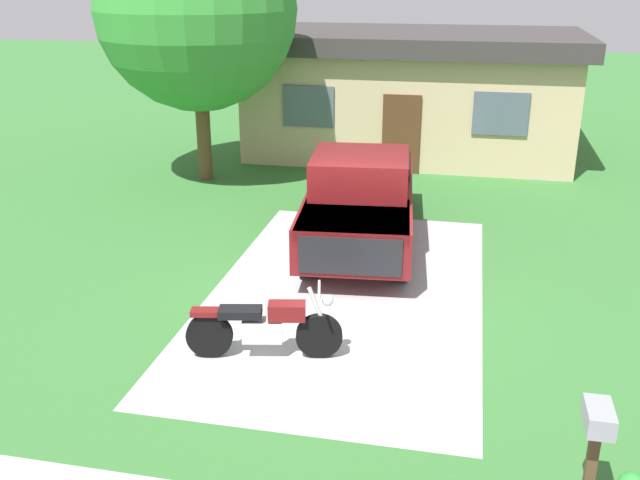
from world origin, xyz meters
name	(u,v)px	position (x,y,z in m)	size (l,w,h in m)	color
ground_plane	(347,293)	(0.00, 0.00, 0.00)	(80.00, 80.00, 0.00)	#336B30
driveway_pad	(347,293)	(0.00, 0.00, 0.00)	(4.53, 8.08, 0.01)	#A3A3A3
motorcycle	(265,327)	(-0.76, -2.34, 0.47)	(2.19, 0.80, 1.09)	black
pickup_truck	(361,195)	(-0.17, 2.54, 0.95)	(2.51, 5.78, 1.90)	black
mailbox	(596,432)	(3.27, -4.70, 0.98)	(0.26, 0.48, 1.26)	#4C3823
shade_tree	(196,9)	(-4.84, 6.21, 4.25)	(4.90, 4.90, 6.71)	brown
neighbor_house	(411,91)	(0.08, 10.36, 1.79)	(9.60, 5.60, 3.50)	tan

